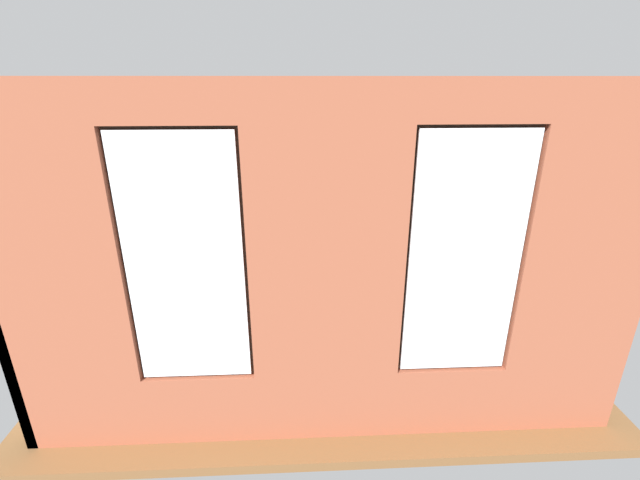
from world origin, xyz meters
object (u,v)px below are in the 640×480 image
coffee_table (327,275)px  potted_plant_mid_room_small (365,250)px  remote_black (327,272)px  couch_by_window (241,366)px  cup_ceramic (317,267)px  tv_flatscreen (134,262)px  remote_gray (303,276)px  couch_left (453,281)px  potted_plant_corner_near_left (423,221)px  media_console (141,305)px  candle_jar (348,265)px  potted_plant_by_left_couch (406,247)px  potted_plant_foreground_right (199,216)px  table_plant_small (334,269)px  potted_plant_corner_far_left (531,347)px  potted_plant_beside_window_right (116,335)px

coffee_table → potted_plant_mid_room_small: (-0.77, -1.08, -0.02)m
remote_black → couch_by_window: bearing=95.9°
cup_ceramic → tv_flatscreen: 2.71m
coffee_table → remote_gray: size_ratio=7.63×
remote_gray → couch_left: bearing=124.2°
remote_gray → potted_plant_corner_near_left: bearing=168.2°
tv_flatscreen → media_console: bearing=90.0°
coffee_table → media_console: (2.70, 0.71, -0.07)m
candle_jar → potted_plant_by_left_couch: size_ratio=0.19×
potted_plant_mid_room_small → coffee_table: bearing=54.5°
couch_left → potted_plant_corner_near_left: 2.30m
coffee_table → candle_jar: candle_jar is taller
cup_ceramic → potted_plant_corner_near_left: size_ratio=0.06×
potted_plant_foreground_right → potted_plant_mid_room_small: size_ratio=2.67×
couch_by_window → tv_flatscreen: (1.61, -1.52, 0.61)m
coffee_table → potted_plant_foreground_right: potted_plant_foreground_right is taller
table_plant_small → potted_plant_corner_near_left: potted_plant_corner_near_left is taller
remote_gray → potted_plant_corner_far_left: size_ratio=0.21×
candle_jar → coffee_table: bearing=23.2°
media_console → potted_plant_foreground_right: potted_plant_foreground_right is taller
couch_by_window → potted_plant_corner_far_left: bearing=178.2°
media_console → potted_plant_corner_far_left: bearing=161.4°
cup_ceramic → potted_plant_corner_near_left: 2.96m
remote_black → cup_ceramic: bearing=-1.9°
cup_ceramic → potted_plant_mid_room_small: potted_plant_mid_room_small is taller
couch_left → potted_plant_by_left_couch: (0.40, -1.40, 0.03)m
candle_jar → potted_plant_beside_window_right: size_ratio=0.07×
coffee_table → media_console: size_ratio=1.27×
cup_ceramic → media_console: bearing=17.9°
cup_ceramic → potted_plant_corner_far_left: potted_plant_corner_far_left is taller
media_console → couch_by_window: bearing=136.7°
remote_black → potted_plant_by_left_couch: potted_plant_by_left_couch is taller
potted_plant_corner_far_left → potted_plant_foreground_right: 6.22m
remote_gray → potted_plant_mid_room_small: (-1.16, -1.21, -0.07)m
cup_ceramic → media_console: size_ratio=0.08×
candle_jar → media_console: size_ratio=0.10×
couch_by_window → potted_plant_by_left_couch: bearing=-128.3°
remote_gray → tv_flatscreen: bearing=-38.5°
coffee_table → cup_ceramic: 0.22m
couch_by_window → media_console: 2.21m
couch_by_window → potted_plant_foreground_right: potted_plant_foreground_right is taller
table_plant_small → tv_flatscreen: 2.88m
potted_plant_by_left_couch → media_console: bearing=23.4°
table_plant_small → remote_black: 0.20m
couch_by_window → potted_plant_mid_room_small: 3.79m
coffee_table → remote_black: 0.06m
coffee_table → potted_plant_beside_window_right: 3.32m
candle_jar → potted_plant_mid_room_small: (-0.41, -0.92, -0.11)m
couch_by_window → potted_plant_corner_near_left: 5.31m
table_plant_small → couch_by_window: bearing=60.4°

